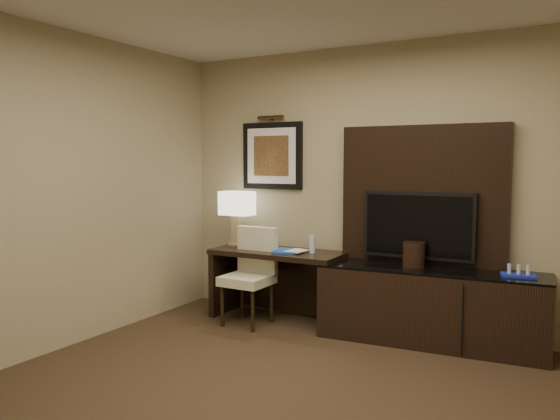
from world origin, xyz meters
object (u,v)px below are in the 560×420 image
Objects in this scene: tv at (418,225)px; desk_phone at (260,244)px; ice_bucket at (414,254)px; minibar_tray at (519,271)px; desk_chair at (247,279)px; credenza at (431,306)px; table_lamp at (237,216)px; water_bottle at (312,244)px; desk at (278,285)px.

tv is 1.59m from desk_phone.
minibar_tray is (0.86, -0.00, -0.06)m from ice_bucket.
desk_chair reaches higher than desk_phone.
credenza is 9.33× the size of desk_phone.
desk_phone is at bearing -17.29° from table_lamp.
credenza is 3.10× the size of table_lamp.
minibar_tray is (1.84, 0.03, -0.09)m from water_bottle.
minibar_tray reaches higher than credenza.
tv is 4.56× the size of ice_bucket.
desk_chair is at bearing -45.92° from table_lamp.
water_bottle is (0.91, -0.06, -0.22)m from table_lamp.
ice_bucket reaches higher than desk.
desk_chair is at bearing -171.84° from minibar_tray.
table_lamp is at bearing 174.34° from credenza.
desk_chair is at bearing -150.33° from water_bottle.
ice_bucket reaches higher than minibar_tray.
tv is at bearing 171.77° from minibar_tray.
desk_chair reaches higher than minibar_tray.
ice_bucket is (-0.00, -0.12, -0.25)m from tv.
desk_chair is (-1.54, -0.47, -0.57)m from tv.
desk_chair is 5.17× the size of water_bottle.
credenza is 1.92× the size of tv.
table_lamp is 2.82× the size of ice_bucket.
desk_chair reaches higher than ice_bucket.
table_lamp is (-0.55, 0.10, 0.66)m from desk.
minibar_tray is at bearing -0.65° from table_lamp.
credenza is 2.12× the size of desk_chair.
ice_bucket reaches higher than credenza.
desk is at bearing -172.00° from tv.
ice_bucket is 0.83× the size of minibar_tray.
table_lamp is at bearing 179.15° from ice_bucket.
credenza is 0.79m from minibar_tray.
tv is (-0.16, 0.14, 0.69)m from credenza.
credenza is 2.17m from table_lamp.
table_lamp is (-1.90, -0.09, -0.00)m from tv.
desk is 4.98× the size of minibar_tray.
water_bottle is at bearing 3.17° from desk_phone.
desk_phone is at bearing 177.62° from credenza.
table_lamp is 2.77m from minibar_tray.
tv is at bearing 7.17° from desk.
ice_bucket is at bearing 13.16° from desk_chair.
water_bottle is 0.66× the size of minibar_tray.
credenza is at bearing 0.52° from desk_phone.
credenza is 7.25× the size of minibar_tray.
water_bottle is at bearing -171.20° from tv.
tv is at bearing 134.45° from credenza.
desk_chair is 0.41m from desk_phone.
desk is 1.32× the size of tv.
credenza is 0.72m from tv.
table_lamp is at bearing -177.21° from tv.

